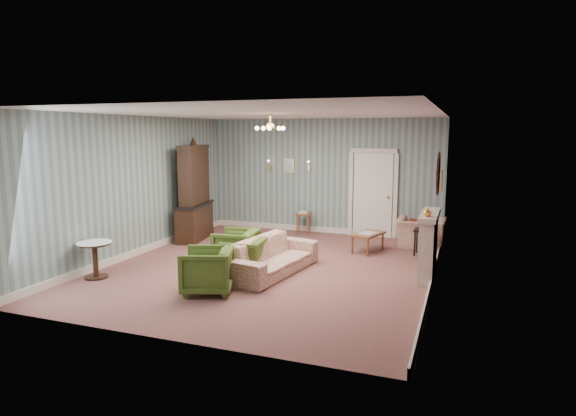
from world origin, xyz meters
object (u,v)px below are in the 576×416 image
at_px(olive_chair_a, 207,268).
at_px(pedestal_table, 95,260).
at_px(dresser, 194,190).
at_px(coffee_table, 368,242).
at_px(wingback_chair, 421,228).
at_px(side_table_black, 423,242).
at_px(olive_chair_c, 236,246).
at_px(fireplace, 428,245).
at_px(sofa_chintz, 271,250).
at_px(olive_chair_b, 244,254).

relative_size(olive_chair_a, pedestal_table, 1.22).
bearing_deg(olive_chair_a, pedestal_table, -109.68).
xyz_separation_m(dresser, coffee_table, (4.16, 0.17, -0.99)).
relative_size(wingback_chair, coffee_table, 1.24).
relative_size(olive_chair_a, dresser, 0.33).
distance_m(coffee_table, pedestal_table, 5.46).
bearing_deg(side_table_black, olive_chair_c, -147.93).
relative_size(dresser, coffee_table, 2.91).
height_order(olive_chair_a, pedestal_table, olive_chair_a).
bearing_deg(dresser, fireplace, -23.16).
distance_m(olive_chair_c, side_table_black, 3.92).
relative_size(olive_chair_a, coffee_table, 0.97).
bearing_deg(wingback_chair, dresser, 11.58).
xyz_separation_m(fireplace, pedestal_table, (-5.51, -2.12, -0.25)).
bearing_deg(dresser, olive_chair_c, -52.43).
bearing_deg(coffee_table, olive_chair_c, -138.13).
xyz_separation_m(olive_chair_a, wingback_chair, (2.95, 4.33, 0.05)).
height_order(wingback_chair, pedestal_table, wingback_chair).
height_order(olive_chair_a, coffee_table, olive_chair_a).
xyz_separation_m(sofa_chintz, fireplace, (2.70, 0.77, 0.15)).
xyz_separation_m(dresser, side_table_black, (5.30, 0.30, -0.92)).
bearing_deg(olive_chair_c, pedestal_table, -57.21).
relative_size(olive_chair_b, dresser, 0.30).
bearing_deg(olive_chair_a, dresser, -165.78).
bearing_deg(olive_chair_c, olive_chair_a, 3.74).
distance_m(olive_chair_c, fireplace, 3.58).
distance_m(olive_chair_a, olive_chair_b, 1.14).
height_order(olive_chair_c, pedestal_table, olive_chair_c).
distance_m(olive_chair_b, dresser, 3.36).
bearing_deg(fireplace, wingback_chair, 97.96).
relative_size(olive_chair_b, side_table_black, 1.33).
distance_m(olive_chair_a, side_table_black, 4.78).
bearing_deg(pedestal_table, fireplace, 21.04).
xyz_separation_m(olive_chair_a, dresser, (-2.25, 3.37, 0.80)).
height_order(sofa_chintz, wingback_chair, wingback_chair).
height_order(olive_chair_a, side_table_black, olive_chair_a).
height_order(wingback_chair, dresser, dresser).
bearing_deg(side_table_black, olive_chair_b, -139.22).
xyz_separation_m(fireplace, side_table_black, (-0.21, 1.54, -0.30)).
bearing_deg(sofa_chintz, olive_chair_c, 82.80).
bearing_deg(fireplace, sofa_chintz, -164.08).
xyz_separation_m(side_table_black, pedestal_table, (-5.30, -3.66, 0.05)).
bearing_deg(sofa_chintz, side_table_black, -38.64).
bearing_deg(coffee_table, dresser, -177.60).
bearing_deg(olive_chair_a, olive_chair_c, 170.12).
xyz_separation_m(olive_chair_a, sofa_chintz, (0.56, 1.36, 0.03)).
height_order(wingback_chair, fireplace, fireplace).
height_order(olive_chair_b, pedestal_table, olive_chair_b).
bearing_deg(pedestal_table, dresser, 90.00).
distance_m(olive_chair_a, wingback_chair, 5.24).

